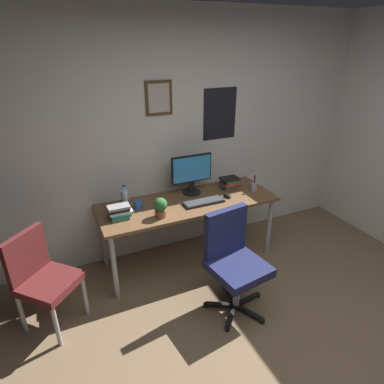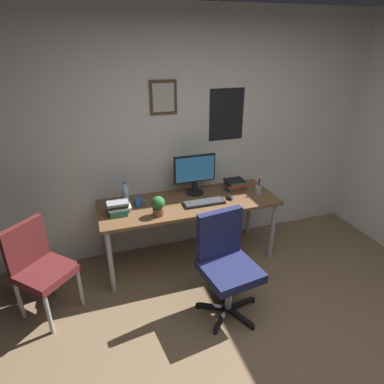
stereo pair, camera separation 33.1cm
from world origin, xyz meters
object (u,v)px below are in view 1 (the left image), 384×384
at_px(office_chair, 233,257).
at_px(side_chair, 42,275).
at_px(water_bottle, 125,199).
at_px(keyboard, 204,202).
at_px(book_stack_right, 119,212).
at_px(pen_cup, 254,186).
at_px(book_stack_left, 230,182).
at_px(monitor, 192,173).
at_px(coffee_mug_near, 138,205).
at_px(computer_mouse, 228,195).
at_px(potted_plant, 160,207).

relative_size(office_chair, side_chair, 1.09).
xyz_separation_m(office_chair, water_bottle, (-0.71, 0.92, 0.31)).
xyz_separation_m(keyboard, book_stack_right, (-0.86, 0.05, 0.05)).
xyz_separation_m(pen_cup, book_stack_left, (-0.19, 0.19, 0.01)).
xyz_separation_m(side_chair, monitor, (1.59, 0.51, 0.47)).
bearing_deg(keyboard, pen_cup, 3.63).
bearing_deg(coffee_mug_near, computer_mouse, -7.88).
distance_m(office_chair, book_stack_right, 1.14).
height_order(computer_mouse, book_stack_right, book_stack_right).
bearing_deg(computer_mouse, coffee_mug_near, 172.12).
bearing_deg(office_chair, potted_plant, 126.27).
bearing_deg(book_stack_left, monitor, 173.76).
height_order(monitor, potted_plant, monitor).
relative_size(coffee_mug_near, book_stack_right, 0.48).
xyz_separation_m(coffee_mug_near, potted_plant, (0.15, -0.25, 0.06)).
xyz_separation_m(computer_mouse, pen_cup, (0.34, 0.02, 0.04)).
bearing_deg(book_stack_left, water_bottle, -179.54).
bearing_deg(water_bottle, potted_plant, -49.87).
xyz_separation_m(pen_cup, book_stack_right, (-1.51, 0.01, 0.01)).
bearing_deg(computer_mouse, pen_cup, 2.77).
height_order(office_chair, side_chair, office_chair).
bearing_deg(office_chair, book_stack_right, 137.16).
height_order(office_chair, monitor, monitor).
bearing_deg(potted_plant, book_stack_right, 158.74).
relative_size(computer_mouse, book_stack_left, 0.49).
bearing_deg(coffee_mug_near, keyboard, -13.43).
distance_m(keyboard, book_stack_right, 0.87).
relative_size(computer_mouse, potted_plant, 0.56).
relative_size(potted_plant, pen_cup, 0.98).
bearing_deg(monitor, book_stack_right, -164.89).
distance_m(computer_mouse, book_stack_right, 1.16).
height_order(side_chair, book_stack_right, side_chair).
bearing_deg(side_chair, water_bottle, 28.22).
relative_size(keyboard, coffee_mug_near, 3.96).
distance_m(side_chair, potted_plant, 1.16).
xyz_separation_m(monitor, computer_mouse, (0.31, -0.26, -0.22)).
relative_size(keyboard, pen_cup, 2.15).
height_order(keyboard, book_stack_left, book_stack_left).
height_order(water_bottle, coffee_mug_near, water_bottle).
xyz_separation_m(keyboard, pen_cup, (0.64, 0.04, 0.04)).
bearing_deg(coffee_mug_near, book_stack_right, -153.54).
bearing_deg(book_stack_right, side_chair, -159.30).
bearing_deg(side_chair, book_stack_right, 20.70).
bearing_deg(monitor, office_chair, -92.57).
distance_m(side_chair, book_stack_right, 0.84).
xyz_separation_m(computer_mouse, water_bottle, (-1.06, 0.20, 0.09)).
bearing_deg(potted_plant, computer_mouse, 8.06).
bearing_deg(water_bottle, side_chair, -151.78).
bearing_deg(office_chair, keyboard, 85.64).
xyz_separation_m(side_chair, keyboard, (1.60, 0.23, 0.24)).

